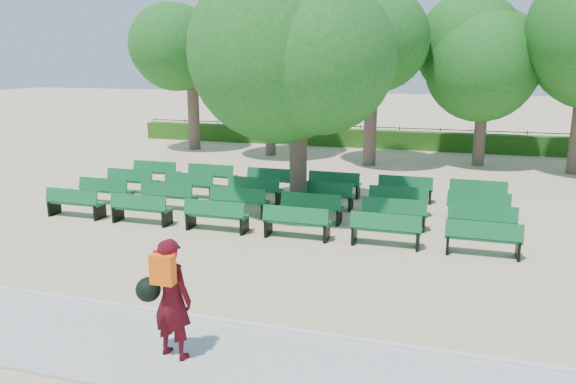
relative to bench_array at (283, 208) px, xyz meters
name	(u,v)px	position (x,y,z in m)	size (l,w,h in m)	color
ground	(305,223)	(0.94, -1.01, -0.09)	(120.00, 120.00, 0.00)	tan
paving	(176,354)	(0.94, -8.41, -0.06)	(30.00, 2.20, 0.06)	#B3B3AF
curb	(208,320)	(0.94, -7.26, -0.04)	(30.00, 0.12, 0.10)	silver
hedge	(378,139)	(0.94, 12.99, 0.36)	(26.00, 0.70, 0.90)	#265816
fence	(379,147)	(0.94, 13.39, -0.09)	(26.00, 0.10, 1.02)	black
tree_line	(365,161)	(0.94, 8.99, -0.09)	(21.80, 6.80, 7.04)	#1B611D
bench_array	(283,208)	(0.00, 0.00, 0.00)	(1.70, 0.58, 1.06)	#116330
tree_among	(299,61)	(0.43, 0.10, 4.26)	(4.73, 4.73, 6.50)	brown
person	(169,297)	(0.94, -8.52, 0.93)	(0.90, 0.58, 1.85)	#420911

